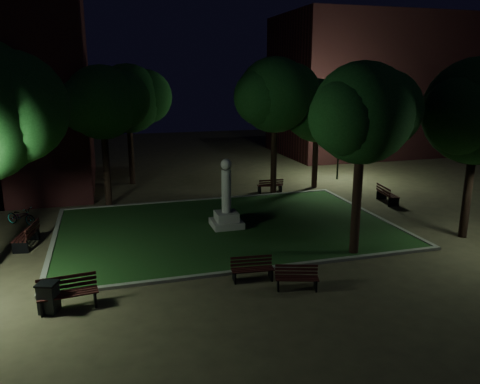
% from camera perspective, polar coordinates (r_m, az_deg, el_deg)
% --- Properties ---
extents(ground, '(80.00, 80.00, 0.00)m').
position_cam_1_polar(ground, '(20.11, -0.20, -6.15)').
color(ground, '#4B402C').
extents(lawn, '(15.00, 10.00, 0.08)m').
position_cam_1_polar(lawn, '(21.92, -1.65, -4.31)').
color(lawn, '#1E4018').
rests_on(lawn, ground).
extents(lawn_kerb, '(15.40, 10.40, 0.12)m').
position_cam_1_polar(lawn_kerb, '(21.91, -1.65, -4.26)').
color(lawn_kerb, slate).
rests_on(lawn_kerb, ground).
extents(monument, '(1.40, 1.40, 3.20)m').
position_cam_1_polar(monument, '(21.65, -1.67, -2.01)').
color(monument, '#A19A94').
rests_on(monument, lawn).
extents(building_far, '(16.00, 10.00, 12.00)m').
position_cam_1_polar(building_far, '(44.66, 15.42, 12.38)').
color(building_far, '#542021').
rests_on(building_far, ground).
extents(tree_north_wl, '(4.70, 3.84, 7.49)m').
position_cam_1_polar(tree_north_wl, '(25.62, -16.29, 10.41)').
color(tree_north_wl, black).
rests_on(tree_north_wl, ground).
extents(tree_north_er, '(5.35, 4.37, 8.01)m').
position_cam_1_polar(tree_north_er, '(27.72, 4.48, 11.69)').
color(tree_north_er, black).
rests_on(tree_north_er, ground).
extents(tree_ne, '(4.75, 3.87, 6.76)m').
position_cam_1_polar(tree_ne, '(29.51, 9.55, 9.74)').
color(tree_ne, black).
rests_on(tree_ne, ground).
extents(tree_east, '(5.46, 4.46, 7.72)m').
position_cam_1_polar(tree_east, '(22.05, 27.18, 8.74)').
color(tree_east, black).
rests_on(tree_east, ground).
extents(tree_se, '(4.68, 3.82, 7.49)m').
position_cam_1_polar(tree_se, '(18.21, 14.93, 9.24)').
color(tree_se, black).
rests_on(tree_se, ground).
extents(tree_far_north, '(5.31, 4.33, 7.67)m').
position_cam_1_polar(tree_far_north, '(30.82, -13.31, 11.00)').
color(tree_far_north, black).
rests_on(tree_far_north, ground).
extents(lamppost_ne, '(1.18, 0.28, 4.26)m').
position_cam_1_polar(lamppost_ne, '(32.27, 12.00, 6.75)').
color(lamppost_ne, black).
rests_on(lamppost_ne, ground).
extents(bench_near_left, '(1.52, 0.66, 0.81)m').
position_cam_1_polar(bench_near_left, '(16.50, 1.50, -9.41)').
color(bench_near_left, black).
rests_on(bench_near_left, ground).
extents(bench_near_right, '(1.51, 0.91, 0.79)m').
position_cam_1_polar(bench_near_right, '(15.97, 6.93, -10.39)').
color(bench_near_right, black).
rests_on(bench_near_right, ground).
extents(bench_west_near, '(1.82, 0.80, 0.97)m').
position_cam_1_polar(bench_west_near, '(15.56, -20.24, -11.55)').
color(bench_west_near, black).
rests_on(bench_west_near, ground).
extents(bench_left_side, '(0.91, 1.87, 0.98)m').
position_cam_1_polar(bench_left_side, '(21.39, -24.46, -4.90)').
color(bench_left_side, black).
rests_on(bench_left_side, ground).
extents(bench_right_side, '(0.88, 1.84, 0.97)m').
position_cam_1_polar(bench_right_side, '(27.34, 17.44, -0.33)').
color(bench_right_side, black).
rests_on(bench_right_side, ground).
extents(bench_far_side, '(1.54, 0.58, 0.84)m').
position_cam_1_polar(bench_far_side, '(28.48, 3.70, 0.74)').
color(bench_far_side, black).
rests_on(bench_far_side, ground).
extents(trash_bin, '(0.72, 0.72, 0.96)m').
position_cam_1_polar(trash_bin, '(15.47, -22.31, -11.77)').
color(trash_bin, black).
rests_on(trash_bin, ground).
extents(bicycle, '(1.64, 1.36, 0.84)m').
position_cam_1_polar(bicycle, '(24.63, -25.14, -2.67)').
color(bicycle, black).
rests_on(bicycle, ground).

